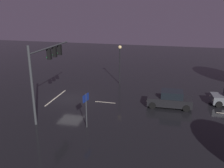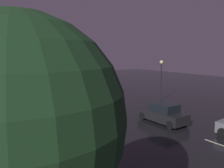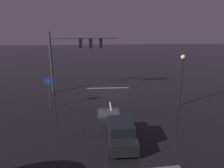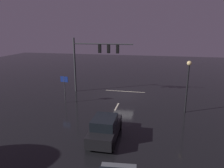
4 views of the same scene
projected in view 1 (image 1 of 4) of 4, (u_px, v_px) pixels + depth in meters
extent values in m
plane|color=black|center=(70.00, 99.00, 26.51)|extent=(80.00, 80.00, 0.00)
cylinder|color=#383A3D|center=(32.00, 87.00, 19.85)|extent=(0.22, 0.22, 6.74)
cylinder|color=#383A3D|center=(51.00, 47.00, 22.38)|extent=(7.23, 0.14, 0.14)
cube|color=black|center=(49.00, 54.00, 22.22)|extent=(0.32, 0.36, 1.00)
sphere|color=black|center=(47.00, 50.00, 22.17)|extent=(0.20, 0.20, 0.20)
sphere|color=black|center=(47.00, 54.00, 22.26)|extent=(0.20, 0.20, 0.20)
sphere|color=#19F24C|center=(48.00, 57.00, 22.36)|extent=(0.20, 0.20, 0.20)
cube|color=black|center=(55.00, 52.00, 23.22)|extent=(0.32, 0.36, 1.00)
sphere|color=black|center=(53.00, 48.00, 23.17)|extent=(0.20, 0.20, 0.20)
sphere|color=black|center=(53.00, 52.00, 23.27)|extent=(0.20, 0.20, 0.20)
sphere|color=#19F24C|center=(53.00, 55.00, 23.36)|extent=(0.20, 0.20, 0.20)
cube|color=black|center=(60.00, 50.00, 24.23)|extent=(0.32, 0.36, 1.00)
sphere|color=black|center=(58.00, 47.00, 24.17)|extent=(0.20, 0.20, 0.20)
sphere|color=black|center=(58.00, 50.00, 24.27)|extent=(0.20, 0.20, 0.20)
sphere|color=#19F24C|center=(58.00, 53.00, 24.37)|extent=(0.20, 0.20, 0.20)
cube|color=beige|center=(105.00, 102.00, 25.60)|extent=(0.16, 2.20, 0.01)
cube|color=beige|center=(163.00, 108.00, 24.24)|extent=(0.16, 2.20, 0.01)
cube|color=beige|center=(56.00, 98.00, 26.88)|extent=(5.00, 0.16, 0.01)
cube|color=black|center=(169.00, 101.00, 24.29)|extent=(1.87, 4.33, 0.80)
cube|color=black|center=(172.00, 94.00, 24.02)|extent=(1.63, 2.13, 0.68)
cylinder|color=black|center=(152.00, 105.00, 23.94)|extent=(0.23, 0.68, 0.68)
cylinder|color=black|center=(154.00, 99.00, 25.50)|extent=(0.23, 0.68, 0.68)
cylinder|color=black|center=(186.00, 108.00, 23.26)|extent=(0.23, 0.68, 0.68)
cylinder|color=black|center=(185.00, 102.00, 24.82)|extent=(0.23, 0.68, 0.68)
sphere|color=#F9EFC6|center=(147.00, 101.00, 24.12)|extent=(0.20, 0.20, 0.20)
sphere|color=#F9EFC6|center=(149.00, 97.00, 25.33)|extent=(0.20, 0.20, 0.20)
cylinder|color=black|center=(219.00, 104.00, 24.21)|extent=(0.28, 0.70, 0.68)
cylinder|color=black|center=(215.00, 98.00, 25.79)|extent=(0.28, 0.70, 0.68)
sphere|color=#F9EFC6|center=(213.00, 100.00, 24.36)|extent=(0.20, 0.20, 0.20)
sphere|color=#F9EFC6|center=(210.00, 96.00, 25.58)|extent=(0.20, 0.20, 0.20)
cylinder|color=black|center=(120.00, 66.00, 31.07)|extent=(0.14, 0.14, 4.57)
sphere|color=#F9D88C|center=(120.00, 47.00, 30.31)|extent=(0.44, 0.44, 0.44)
cylinder|color=#383A3D|center=(86.00, 111.00, 19.92)|extent=(0.09, 0.09, 2.96)
cube|color=navy|center=(86.00, 98.00, 19.57)|extent=(0.90, 0.21, 0.60)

